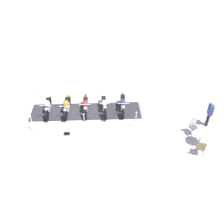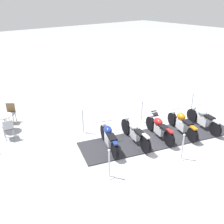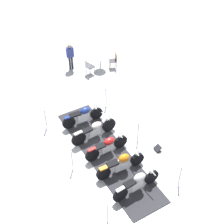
{
  "view_description": "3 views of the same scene",
  "coord_description": "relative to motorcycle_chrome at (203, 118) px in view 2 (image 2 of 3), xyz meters",
  "views": [
    {
      "loc": [
        2.67,
        11.67,
        9.01
      ],
      "look_at": [
        -1.0,
        1.88,
        1.04
      ],
      "focal_mm": 38.73,
      "sensor_mm": 36.0,
      "label": 1
    },
    {
      "loc": [
        -7.45,
        -5.97,
        5.51
      ],
      "look_at": [
        -1.05,
        1.85,
        0.87
      ],
      "focal_mm": 40.74,
      "sensor_mm": 36.0,
      "label": 2
    },
    {
      "loc": [
        6.28,
        -6.82,
        10.31
      ],
      "look_at": [
        -1.16,
        1.67,
        0.66
      ],
      "focal_mm": 50.77,
      "sensor_mm": 36.0,
      "label": 3
    }
  ],
  "objects": [
    {
      "name": "ground_plane",
      "position": [
        -2.15,
        0.67,
        -0.51
      ],
      "size": [
        80.0,
        80.0,
        0.0
      ],
      "primitive_type": "plane",
      "color": "#A8AAB2"
    },
    {
      "name": "display_platform",
      "position": [
        -2.15,
        0.67,
        -0.49
      ],
      "size": [
        6.9,
        3.68,
        0.03
      ],
      "primitive_type": "cube",
      "rotation": [
        0.0,
        0.0,
        2.83
      ],
      "color": "#28282D",
      "rests_on": "ground_plane"
    },
    {
      "name": "motorcycle_chrome",
      "position": [
        0.0,
        0.0,
        0.0
      ],
      "size": [
        0.85,
        2.07,
        0.93
      ],
      "rotation": [
        0.0,
        0.0,
        1.3
      ],
      "color": "black",
      "rests_on": "display_platform"
    },
    {
      "name": "motorcycle_copper",
      "position": [
        -1.07,
        0.34,
        -0.03
      ],
      "size": [
        0.95,
        2.08,
        0.89
      ],
      "rotation": [
        0.0,
        0.0,
        1.22
      ],
      "color": "black",
      "rests_on": "display_platform"
    },
    {
      "name": "motorcycle_maroon",
      "position": [
        -2.15,
        0.7,
        -0.03
      ],
      "size": [
        0.83,
        2.01,
        0.93
      ],
      "rotation": [
        0.0,
        0.0,
        1.29
      ],
      "color": "black",
      "rests_on": "display_platform"
    },
    {
      "name": "motorcycle_cream",
      "position": [
        -3.22,
        1.04,
        -0.02
      ],
      "size": [
        0.81,
        2.23,
        1.0
      ],
      "rotation": [
        0.0,
        0.0,
        1.32
      ],
      "color": "black",
      "rests_on": "display_platform"
    },
    {
      "name": "motorcycle_navy",
      "position": [
        -4.29,
        1.39,
        -0.01
      ],
      "size": [
        0.96,
        1.96,
        0.93
      ],
      "rotation": [
        0.0,
        0.0,
        1.21
      ],
      "color": "black",
      "rests_on": "display_platform"
    },
    {
      "name": "stanchion_left_mid",
      "position": [
        -2.65,
        -0.87,
        -0.13
      ],
      "size": [
        0.28,
        0.28,
        1.05
      ],
      "color": "silver",
      "rests_on": "ground_plane"
    },
    {
      "name": "stanchion_right_rear",
      "position": [
        -4.37,
        3.08,
        -0.13
      ],
      "size": [
        0.31,
        0.31,
        1.11
      ],
      "color": "silver",
      "rests_on": "ground_plane"
    },
    {
      "name": "stanchion_right_front",
      "position": [
        1.06,
        1.31,
        -0.15
      ],
      "size": [
        0.31,
        0.31,
        1.06
      ],
      "color": "silver",
      "rests_on": "ground_plane"
    },
    {
      "name": "stanchion_left_rear",
      "position": [
        -5.37,
        0.02,
        -0.17
      ],
      "size": [
        0.34,
        0.34,
        1.09
      ],
      "color": "silver",
      "rests_on": "ground_plane"
    },
    {
      "name": "stanchion_right_mid",
      "position": [
        -1.66,
        2.2,
        -0.14
      ],
      "size": [
        0.3,
        0.3,
        1.07
      ],
      "color": "silver",
      "rests_on": "ground_plane"
    },
    {
      "name": "info_placard",
      "position": [
        -0.62,
        2.29,
        -0.44
      ],
      "size": [
        0.38,
        0.33,
        0.22
      ],
      "rotation": [
        0.0,
        0.0,
        5.97
      ],
      "color": "#333338",
      "rests_on": "ground_plane"
    },
    {
      "name": "cafe_table",
      "position": [
        -6.94,
        5.43,
        0.05
      ],
      "size": [
        0.72,
        0.72,
        0.75
      ],
      "color": "#B7B7BC",
      "rests_on": "ground_plane"
    },
    {
      "name": "cafe_chair_near_table",
      "position": [
        -6.44,
        6.09,
        0.04
      ],
      "size": [
        0.56,
        0.56,
        0.94
      ],
      "rotation": [
        0.0,
        0.0,
        -2.22
      ],
      "color": "olive",
      "rests_on": "ground_plane"
    },
    {
      "name": "cafe_chair_across_table",
      "position": [
        -7.06,
        4.62,
        0.01
      ],
      "size": [
        0.45,
        0.45,
        0.88
      ],
      "rotation": [
        0.0,
        0.0,
        1.42
      ],
      "color": "#B7B7BC",
      "rests_on": "ground_plane"
    }
  ]
}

